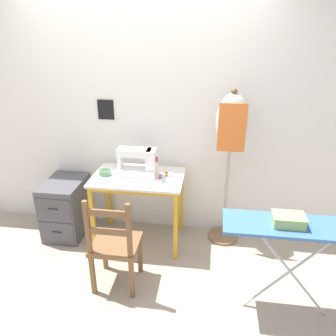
{
  "coord_description": "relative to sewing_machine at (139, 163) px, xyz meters",
  "views": [
    {
      "loc": [
        0.71,
        -2.6,
        2.13
      ],
      "look_at": [
        0.31,
        0.26,
        0.88
      ],
      "focal_mm": 35.0,
      "sensor_mm": 36.0,
      "label": 1
    }
  ],
  "objects": [
    {
      "name": "thread_spool_near_machine",
      "position": [
        0.22,
        -0.04,
        -0.12
      ],
      "size": [
        0.04,
        0.04,
        0.03
      ],
      "color": "purple",
      "rests_on": "sewing_table"
    },
    {
      "name": "sewing_table",
      "position": [
        -0.01,
        -0.04,
        -0.24
      ],
      "size": [
        0.91,
        0.58,
        0.76
      ],
      "color": "silver",
      "rests_on": "ground_plane"
    },
    {
      "name": "thread_spool_mid_table",
      "position": [
        0.27,
        0.01,
        -0.11
      ],
      "size": [
        0.04,
        0.04,
        0.04
      ],
      "color": "orange",
      "rests_on": "sewing_table"
    },
    {
      "name": "ironing_board",
      "position": [
        1.35,
        -0.81,
        -0.12
      ],
      "size": [
        1.08,
        0.33,
        0.83
      ],
      "color": "#3D6BAD",
      "rests_on": "ground_plane"
    },
    {
      "name": "thread_spool_far_edge",
      "position": [
        0.31,
        0.01,
        -0.11
      ],
      "size": [
        0.04,
        0.04,
        0.04
      ],
      "color": "silver",
      "rests_on": "sewing_table"
    },
    {
      "name": "filing_cabinet",
      "position": [
        -0.84,
        0.02,
        -0.58
      ],
      "size": [
        0.4,
        0.57,
        0.62
      ],
      "color": "#4C4C51",
      "rests_on": "ground_plane"
    },
    {
      "name": "storage_box",
      "position": [
        1.27,
        -0.82,
        -0.03
      ],
      "size": [
        0.23,
        0.16,
        0.08
      ],
      "color": "#8EB266",
      "rests_on": "ironing_board"
    },
    {
      "name": "sewing_machine",
      "position": [
        0.0,
        0.0,
        0.0
      ],
      "size": [
        0.39,
        0.19,
        0.3
      ],
      "color": "white",
      "rests_on": "sewing_table"
    },
    {
      "name": "wooden_chair",
      "position": [
        -0.07,
        -0.71,
        -0.47
      ],
      "size": [
        0.4,
        0.38,
        0.91
      ],
      "color": "brown",
      "rests_on": "ground_plane"
    },
    {
      "name": "scissors",
      "position": [
        0.29,
        -0.12,
        -0.13
      ],
      "size": [
        0.15,
        0.06,
        0.01
      ],
      "color": "silver",
      "rests_on": "sewing_table"
    },
    {
      "name": "wall_back",
      "position": [
        -0.01,
        0.33,
        0.38
      ],
      "size": [
        10.0,
        0.06,
        2.55
      ],
      "color": "silver",
      "rests_on": "ground_plane"
    },
    {
      "name": "dress_form",
      "position": [
        0.88,
        0.13,
        0.3
      ],
      "size": [
        0.32,
        0.32,
        1.62
      ],
      "color": "#846647",
      "rests_on": "ground_plane"
    },
    {
      "name": "fabric_bowl",
      "position": [
        -0.35,
        -0.04,
        -0.1
      ],
      "size": [
        0.12,
        0.12,
        0.05
      ],
      "color": "#56895B",
      "rests_on": "sewing_table"
    },
    {
      "name": "ground_plane",
      "position": [
        -0.01,
        -0.32,
        -0.89
      ],
      "size": [
        14.0,
        14.0,
        0.0
      ],
      "primitive_type": "plane",
      "color": "tan"
    }
  ]
}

